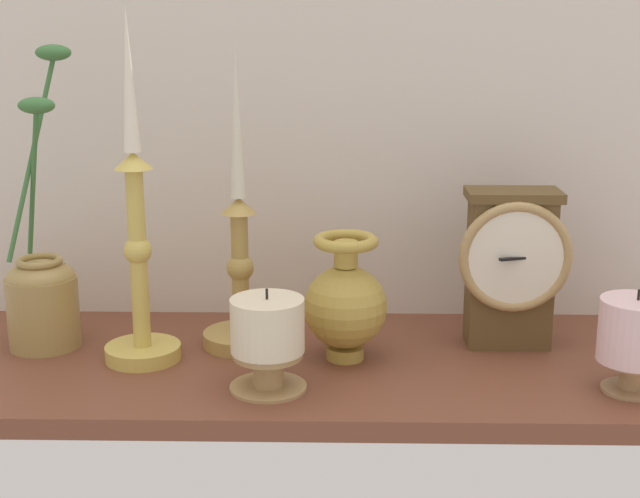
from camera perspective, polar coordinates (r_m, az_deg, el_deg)
The scene contains 9 objects.
ground_plane at distance 113.33cm, azimuth -0.71°, elevation -7.45°, with size 100.00×36.00×2.40cm, color brown.
back_wall at distance 123.86cm, azimuth -0.47°, elevation 10.50°, with size 120.00×2.00×65.00cm, color silver.
mantel_clock at distance 116.34cm, azimuth 11.92°, elevation -1.02°, with size 13.99×7.97×20.18cm.
candlestick_tall_left at distance 110.72cm, azimuth -11.38°, elevation -0.52°, with size 9.30×9.30×42.41cm.
candlestick_tall_center at distance 114.53cm, azimuth -5.04°, elevation -1.37°, with size 9.90×9.90×38.22cm.
brass_vase_bulbous at distance 110.68cm, azimuth 1.62°, elevation -3.33°, with size 10.24×10.24×15.69cm.
brass_vase_jar at distance 119.72cm, azimuth -17.07°, elevation -2.47°, with size 9.39×9.04×37.77cm.
pillar_candle_front at distance 107.17cm, azimuth 19.20°, elevation -5.27°, with size 8.14×8.14×11.98cm.
pillar_candle_near_clock at distance 102.09cm, azimuth -3.32°, elevation -5.61°, with size 8.80×8.80×11.89cm.
Camera 1 is at (3.54, -104.99, 41.32)cm, focal length 50.83 mm.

